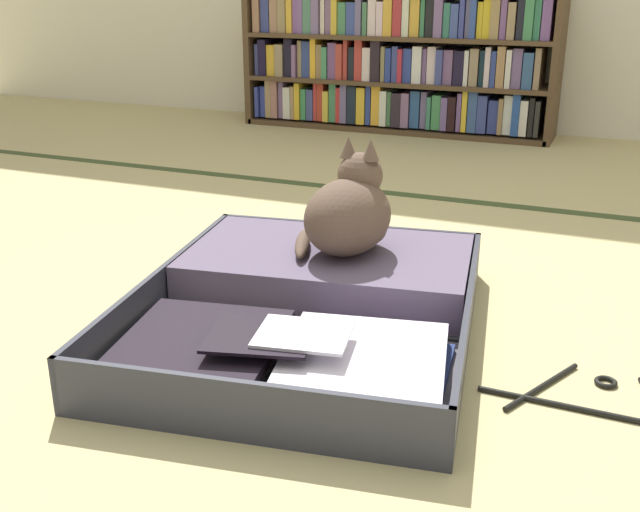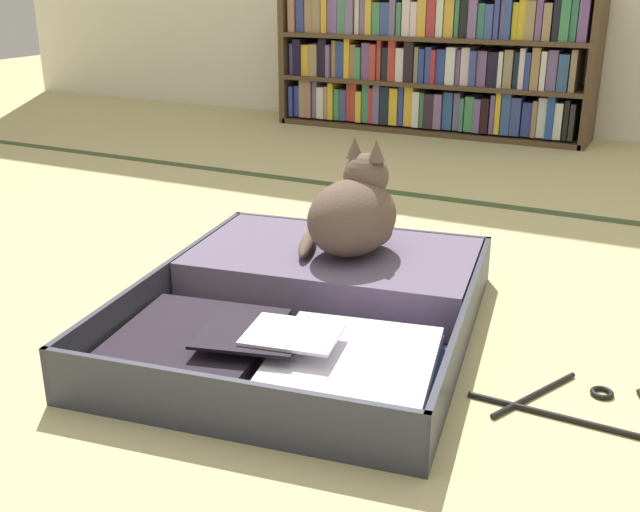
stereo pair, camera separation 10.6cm
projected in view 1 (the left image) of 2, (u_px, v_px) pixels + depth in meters
The scene contains 6 objects.
ground_plane at pixel (340, 351), 1.49m from camera, with size 10.00×10.00×0.00m, color tan.
tatami_border at pixel (463, 201), 2.48m from camera, with size 4.80×0.05×0.00m.
bookshelf at pixel (396, 61), 3.53m from camera, with size 1.48×0.28×0.66m.
open_suitcase at pixel (314, 301), 1.61m from camera, with size 0.78×0.91×0.11m.
black_cat at pixel (350, 213), 1.68m from camera, with size 0.25×0.26×0.25m.
clothes_hanger at pixel (603, 403), 1.30m from camera, with size 0.42×0.22×0.01m.
Camera 1 is at (0.47, -1.25, 0.70)m, focal length 42.31 mm.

